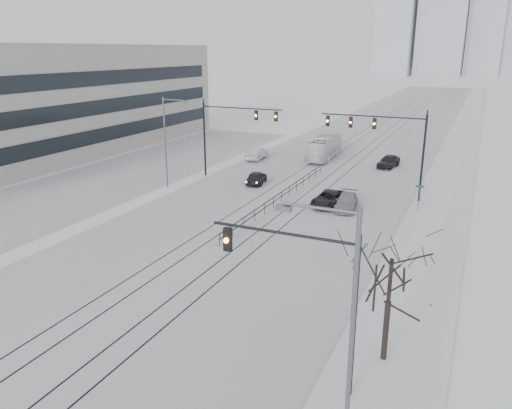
% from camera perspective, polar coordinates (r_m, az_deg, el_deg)
% --- Properties ---
extents(ground, '(500.00, 500.00, 0.00)m').
position_cam_1_polar(ground, '(23.55, -26.83, -19.55)').
color(ground, white).
rests_on(ground, ground).
extents(road, '(22.00, 260.00, 0.02)m').
position_cam_1_polar(road, '(73.95, 11.59, 6.51)').
color(road, silver).
rests_on(road, ground).
extents(sidewalk_east, '(5.00, 260.00, 0.16)m').
position_cam_1_polar(sidewalk_east, '(72.23, 22.10, 5.40)').
color(sidewalk_east, silver).
rests_on(sidewalk_east, ground).
extents(curb, '(0.10, 260.00, 0.12)m').
position_cam_1_polar(curb, '(72.36, 20.16, 5.61)').
color(curb, gray).
rests_on(curb, ground).
extents(parking_strip, '(14.00, 60.00, 0.03)m').
position_cam_1_polar(parking_strip, '(59.87, -13.34, 3.90)').
color(parking_strip, silver).
rests_on(parking_strip, ground).
extents(tram_rails, '(5.30, 180.00, 0.01)m').
position_cam_1_polar(tram_rails, '(55.04, 6.79, 3.10)').
color(tram_rails, black).
rests_on(tram_rails, ground).
extents(office_building, '(20.20, 62.20, 14.11)m').
position_cam_1_polar(office_building, '(71.13, -25.54, 10.54)').
color(office_building, beige).
rests_on(office_building, ground).
extents(skyline, '(96.00, 48.00, 72.00)m').
position_cam_1_polar(skyline, '(285.30, 23.56, 19.43)').
color(skyline, '#ABB1BC').
rests_on(skyline, ground).
extents(traffic_mast_near, '(6.10, 0.37, 7.00)m').
position_cam_1_polar(traffic_mast_near, '(19.81, 6.71, -9.37)').
color(traffic_mast_near, black).
rests_on(traffic_mast_near, ground).
extents(traffic_mast_ne, '(9.60, 0.37, 8.00)m').
position_cam_1_polar(traffic_mast_ne, '(47.23, 14.67, 7.42)').
color(traffic_mast_ne, black).
rests_on(traffic_mast_ne, ground).
extents(traffic_mast_nw, '(9.10, 0.37, 8.00)m').
position_cam_1_polar(traffic_mast_nw, '(53.52, -3.16, 8.85)').
color(traffic_mast_nw, black).
rests_on(traffic_mast_nw, ground).
extents(street_light_east, '(2.73, 0.25, 9.00)m').
position_cam_1_polar(street_light_east, '(16.51, 9.98, -12.79)').
color(street_light_east, '#595B60').
rests_on(street_light_east, ground).
extents(street_light_west, '(2.73, 0.25, 9.00)m').
position_cam_1_polar(street_light_west, '(50.37, -10.09, 7.67)').
color(street_light_west, '#595B60').
rests_on(street_light_west, ground).
extents(bare_tree, '(4.40, 4.40, 6.10)m').
position_cam_1_polar(bare_tree, '(22.03, 15.18, -7.25)').
color(bare_tree, black).
rests_on(bare_tree, ground).
extents(median_fence, '(0.06, 24.00, 1.00)m').
position_cam_1_polar(median_fence, '(45.80, 2.97, 0.94)').
color(median_fence, black).
rests_on(median_fence, ground).
extents(street_sign, '(0.70, 0.06, 2.40)m').
position_cam_1_polar(street_sign, '(44.74, 18.16, 1.12)').
color(street_sign, '#595B60').
rests_on(street_sign, ground).
extents(sedan_sb_inner, '(2.29, 4.20, 1.35)m').
position_cam_1_polar(sedan_sb_inner, '(51.93, 0.05, 3.11)').
color(sedan_sb_inner, black).
rests_on(sedan_sb_inner, ground).
extents(sedan_sb_outer, '(2.11, 4.84, 1.55)m').
position_cam_1_polar(sedan_sb_outer, '(63.65, 0.10, 5.85)').
color(sedan_sb_outer, silver).
rests_on(sedan_sb_outer, ground).
extents(sedan_nb_front, '(2.35, 4.77, 1.30)m').
position_cam_1_polar(sedan_nb_front, '(45.06, 8.30, 0.67)').
color(sedan_nb_front, black).
rests_on(sedan_nb_front, ground).
extents(sedan_nb_right, '(2.42, 4.64, 1.29)m').
position_cam_1_polar(sedan_nb_right, '(44.32, 10.29, 0.27)').
color(sedan_nb_right, gray).
rests_on(sedan_nb_right, ground).
extents(sedan_nb_far, '(2.41, 4.54, 1.47)m').
position_cam_1_polar(sedan_nb_far, '(61.36, 14.91, 4.79)').
color(sedan_nb_far, black).
rests_on(sedan_nb_far, ground).
extents(box_truck, '(2.76, 10.04, 2.77)m').
position_cam_1_polar(box_truck, '(64.73, 7.83, 6.43)').
color(box_truck, white).
rests_on(box_truck, ground).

